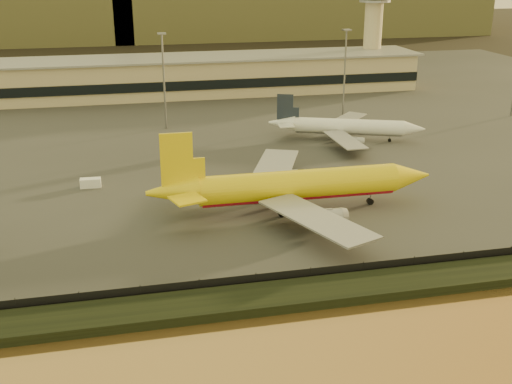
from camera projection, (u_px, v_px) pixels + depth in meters
ground at (274, 247)px, 103.50m from camera, size 900.00×900.00×0.00m
embankment at (305, 294)px, 87.69m from camera, size 320.00×7.00×1.40m
tarmac at (195, 114)px, 190.44m from camera, size 320.00×220.00×0.20m
perimeter_fence at (297, 277)px, 91.15m from camera, size 300.00×0.05×2.20m
terminal_building at (139, 78)px, 213.28m from camera, size 202.00×25.00×12.60m
control_tower at (373, 23)px, 230.50m from camera, size 11.20×11.20×35.50m
apron_light_masts at (260, 71)px, 169.87m from camera, size 152.20×12.20×25.40m
dhl_cargo_jet at (294, 186)px, 116.29m from camera, size 53.09×52.22×15.92m
white_narrowbody_jet at (346, 127)px, 162.25m from camera, size 38.00×35.92×11.34m
gse_vehicle_yellow at (255, 183)px, 129.67m from camera, size 4.54×3.16×1.87m
gse_vehicle_white at (91, 183)px, 129.58m from camera, size 4.19×2.02×1.85m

